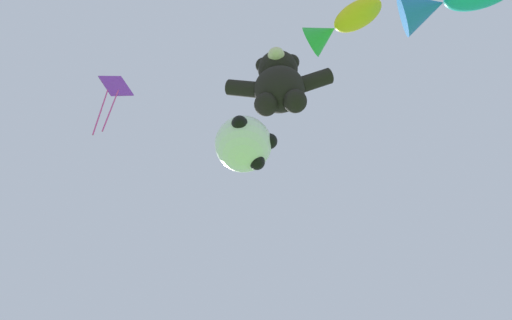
{
  "coord_description": "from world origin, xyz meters",
  "views": [
    {
      "loc": [
        1.89,
        -1.5,
        1.44
      ],
      "look_at": [
        1.31,
        3.1,
        8.55
      ],
      "focal_mm": 40.0,
      "sensor_mm": 36.0,
      "label": 1
    }
  ],
  "objects_px": {
    "fish_kite_goldfin": "(340,25)",
    "fish_kite_teal": "(452,0)",
    "teddy_bear_kite": "(279,83)",
    "diamond_kite": "(114,92)",
    "soccer_ball_kite": "(244,144)"
  },
  "relations": [
    {
      "from": "fish_kite_goldfin",
      "to": "fish_kite_teal",
      "type": "bearing_deg",
      "value": -12.99
    },
    {
      "from": "diamond_kite",
      "to": "fish_kite_goldfin",
      "type": "bearing_deg",
      "value": -13.5
    },
    {
      "from": "fish_kite_goldfin",
      "to": "diamond_kite",
      "type": "height_order",
      "value": "diamond_kite"
    },
    {
      "from": "soccer_ball_kite",
      "to": "diamond_kite",
      "type": "relative_size",
      "value": 0.37
    },
    {
      "from": "fish_kite_goldfin",
      "to": "diamond_kite",
      "type": "xyz_separation_m",
      "value": [
        -5.09,
        1.22,
        0.78
      ]
    },
    {
      "from": "soccer_ball_kite",
      "to": "diamond_kite",
      "type": "distance_m",
      "value": 5.72
    },
    {
      "from": "fish_kite_teal",
      "to": "diamond_kite",
      "type": "distance_m",
      "value": 7.4
    },
    {
      "from": "teddy_bear_kite",
      "to": "fish_kite_goldfin",
      "type": "xyz_separation_m",
      "value": [
        1.29,
        -0.04,
        2.2
      ]
    },
    {
      "from": "teddy_bear_kite",
      "to": "fish_kite_teal",
      "type": "height_order",
      "value": "fish_kite_teal"
    },
    {
      "from": "soccer_ball_kite",
      "to": "fish_kite_teal",
      "type": "distance_m",
      "value": 5.06
    },
    {
      "from": "teddy_bear_kite",
      "to": "fish_kite_goldfin",
      "type": "bearing_deg",
      "value": -1.82
    },
    {
      "from": "diamond_kite",
      "to": "fish_kite_teal",
      "type": "bearing_deg",
      "value": -13.35
    },
    {
      "from": "teddy_bear_kite",
      "to": "diamond_kite",
      "type": "relative_size",
      "value": 0.76
    },
    {
      "from": "fish_kite_teal",
      "to": "soccer_ball_kite",
      "type": "bearing_deg",
      "value": 170.7
    },
    {
      "from": "teddy_bear_kite",
      "to": "fish_kite_teal",
      "type": "relative_size",
      "value": 0.83
    }
  ]
}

